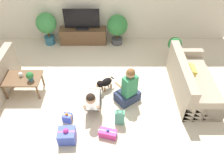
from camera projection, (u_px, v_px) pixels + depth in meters
ground_plane at (92, 95)px, 5.34m from camera, size 16.00×16.00×0.00m
sofa_right at (191, 82)px, 5.25m from camera, size 0.87×1.96×0.84m
coffee_table at (23, 79)px, 5.15m from camera, size 0.89×0.59×0.46m
tv_console at (84, 36)px, 6.91m from camera, size 1.44×0.39×0.49m
tv at (82, 20)px, 6.55m from camera, size 1.07×0.20×0.64m
potted_plant_back_left at (47, 25)px, 6.60m from camera, size 0.61×0.61×1.01m
potted_plant_back_right at (118, 27)px, 6.63m from camera, size 0.62×0.62×0.95m
potted_plant_corner_right at (175, 46)px, 6.12m from camera, size 0.39×0.39×0.70m
person_kneeling at (93, 100)px, 4.76m from camera, size 0.36×0.77×0.76m
person_sitting at (129, 89)px, 4.96m from camera, size 0.66×0.63×0.97m
dog at (105, 83)px, 5.32m from camera, size 0.44×0.37×0.35m
gift_box_a at (67, 135)px, 4.31m from camera, size 0.35×0.31×0.35m
gift_box_b at (108, 133)px, 4.42m from camera, size 0.39×0.25×0.22m
gift_box_c at (68, 117)px, 4.70m from camera, size 0.22×0.19×0.25m
gift_bag_a at (120, 117)px, 4.59m from camera, size 0.21×0.14×0.39m
mug at (21, 74)px, 5.12m from camera, size 0.12×0.08×0.09m
tabletop_plant at (30, 76)px, 4.97m from camera, size 0.17×0.17×0.22m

